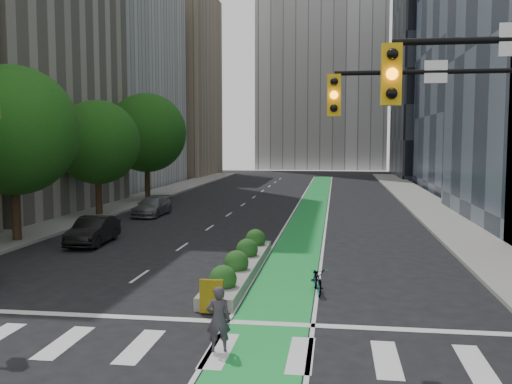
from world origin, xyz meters
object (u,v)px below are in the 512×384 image
(cyclist, at_px, (218,319))
(bicycle, at_px, (317,279))
(median_planter, at_px, (241,264))
(parked_car_left_mid, at_px, (93,231))
(parked_car_left_far, at_px, (152,206))

(cyclist, bearing_deg, bicycle, -126.30)
(median_planter, height_order, bicycle, median_planter)
(median_planter, relative_size, parked_car_left_mid, 2.50)
(bicycle, bearing_deg, cyclist, -120.11)
(bicycle, xyz_separation_m, parked_car_left_far, (-11.73, 17.98, 0.19))
(bicycle, height_order, parked_car_left_far, parked_car_left_far)
(median_planter, distance_m, parked_car_left_far, 17.92)
(parked_car_left_mid, relative_size, parked_car_left_far, 0.95)
(bicycle, distance_m, parked_car_left_mid, 13.38)
(bicycle, relative_size, parked_car_left_mid, 0.41)
(median_planter, xyz_separation_m, parked_car_left_mid, (-8.20, 4.98, 0.31))
(median_planter, bearing_deg, parked_car_left_far, 119.17)
(cyclist, bearing_deg, parked_car_left_mid, -70.85)
(cyclist, relative_size, parked_car_left_far, 0.37)
(median_planter, distance_m, bicycle, 3.80)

